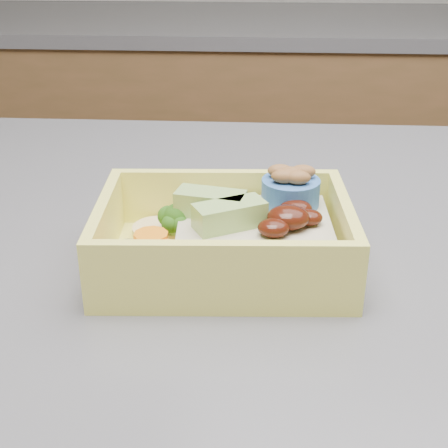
{
  "coord_description": "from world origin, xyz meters",
  "views": [
    {
      "loc": [
        0.01,
        -0.44,
        1.15
      ],
      "look_at": [
        -0.01,
        -0.04,
        0.95
      ],
      "focal_mm": 50.0,
      "sensor_mm": 36.0,
      "label": 1
    }
  ],
  "objects": [
    {
      "name": "bento_box",
      "position": [
        -0.01,
        -0.04,
        0.94
      ],
      "size": [
        0.19,
        0.14,
        0.07
      ],
      "rotation": [
        0.0,
        0.0,
        0.05
      ],
      "color": "#F3ED64",
      "rests_on": "island"
    },
    {
      "name": "back_cabinets",
      "position": [
        0.0,
        1.23,
        0.89
      ],
      "size": [
        3.2,
        0.62,
        2.3
      ],
      "color": "brown",
      "rests_on": "ground"
    }
  ]
}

